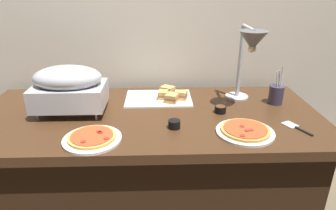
% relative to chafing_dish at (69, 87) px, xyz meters
% --- Properties ---
extents(back_wall, '(4.40, 0.04, 2.40)m').
position_rel_chafing_dish_xyz_m(back_wall, '(0.42, 0.47, 0.29)').
color(back_wall, beige).
rests_on(back_wall, ground_plane).
extents(buffet_table, '(1.90, 0.84, 0.76)m').
position_rel_chafing_dish_xyz_m(buffet_table, '(0.42, -0.03, -0.52)').
color(buffet_table, '#422816').
rests_on(buffet_table, ground_plane).
extents(chafing_dish, '(0.38, 0.25, 0.27)m').
position_rel_chafing_dish_xyz_m(chafing_dish, '(0.00, 0.00, 0.00)').
color(chafing_dish, '#B7BABF').
rests_on(chafing_dish, buffet_table).
extents(heat_lamp, '(0.15, 0.34, 0.45)m').
position_rel_chafing_dish_xyz_m(heat_lamp, '(0.97, 0.04, 0.20)').
color(heat_lamp, '#B7BABF').
rests_on(heat_lamp, buffet_table).
extents(pizza_plate_front, '(0.27, 0.27, 0.03)m').
position_rel_chafing_dish_xyz_m(pizza_plate_front, '(0.17, -0.32, -0.14)').
color(pizza_plate_front, white).
rests_on(pizza_plate_front, buffet_table).
extents(pizza_plate_center, '(0.28, 0.28, 0.03)m').
position_rel_chafing_dish_xyz_m(pizza_plate_center, '(0.89, -0.27, -0.14)').
color(pizza_plate_center, white).
rests_on(pizza_plate_center, buffet_table).
extents(sandwich_platter, '(0.40, 0.28, 0.06)m').
position_rel_chafing_dish_xyz_m(sandwich_platter, '(0.51, 0.18, -0.13)').
color(sandwich_platter, white).
rests_on(sandwich_platter, buffet_table).
extents(sauce_cup_near, '(0.06, 0.06, 0.04)m').
position_rel_chafing_dish_xyz_m(sauce_cup_near, '(0.56, -0.20, -0.13)').
color(sauce_cup_near, black).
rests_on(sauce_cup_near, buffet_table).
extents(sauce_cup_far, '(0.06, 0.06, 0.04)m').
position_rel_chafing_dish_xyz_m(sauce_cup_far, '(0.82, -0.03, -0.13)').
color(sauce_cup_far, black).
rests_on(sauce_cup_far, buffet_table).
extents(utensil_holder, '(0.08, 0.08, 0.23)m').
position_rel_chafing_dish_xyz_m(utensil_holder, '(1.17, 0.09, -0.09)').
color(utensil_holder, '#383347').
rests_on(utensil_holder, buffet_table).
extents(serving_spatula, '(0.11, 0.17, 0.01)m').
position_rel_chafing_dish_xyz_m(serving_spatula, '(1.16, -0.23, -0.15)').
color(serving_spatula, '#B7BABF').
rests_on(serving_spatula, buffet_table).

